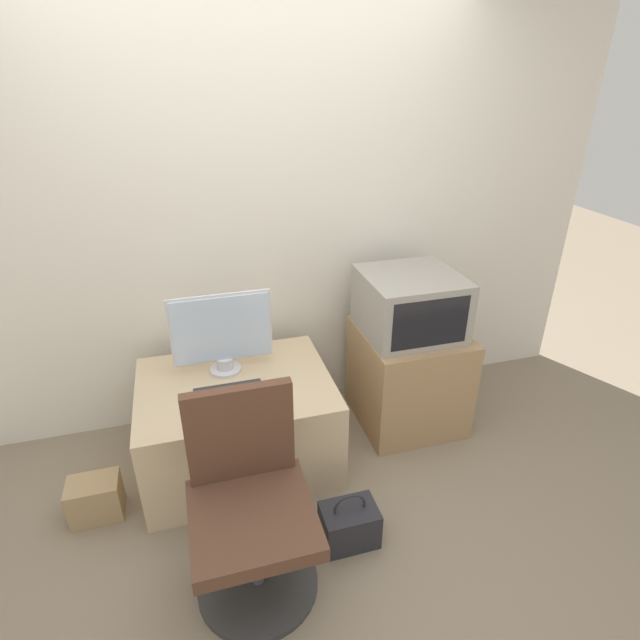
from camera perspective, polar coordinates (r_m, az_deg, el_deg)
The scene contains 11 objects.
ground_plane at distance 2.60m, azimuth 0.09°, elevation -25.65°, with size 12.00×12.00×0.00m, color #7F705B.
wall_back at distance 2.98m, azimuth -7.15°, elevation 11.82°, with size 4.40×0.05×2.60m.
desk at distance 2.92m, azimuth -9.33°, elevation -11.45°, with size 1.04×0.80×0.54m.
side_stand at distance 3.23m, azimuth 9.98°, elevation -6.29°, with size 0.61×0.63×0.64m.
main_monitor at distance 2.75m, azimuth -11.13°, elevation -1.49°, with size 0.55×0.17×0.47m.
keyboard at distance 2.69m, azimuth -10.41°, elevation -7.96°, with size 0.36×0.12×0.01m.
mouse at distance 2.71m, azimuth -5.09°, elevation -7.04°, with size 0.06×0.04×0.03m.
crt_tv at distance 2.98m, azimuth 10.23°, elevation 1.82°, with size 0.55×0.54×0.36m.
office_chair at distance 2.27m, azimuth -7.94°, elevation -20.78°, with size 0.53×0.53×0.91m.
cardboard_box_lower at distance 2.92m, azimuth -24.27°, elevation -18.11°, with size 0.25×0.18×0.22m.
handbag at distance 2.59m, azimuth 3.36°, elevation -22.28°, with size 0.27×0.19×0.30m.
Camera 1 is at (-0.44, -1.52, 2.06)m, focal length 28.00 mm.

